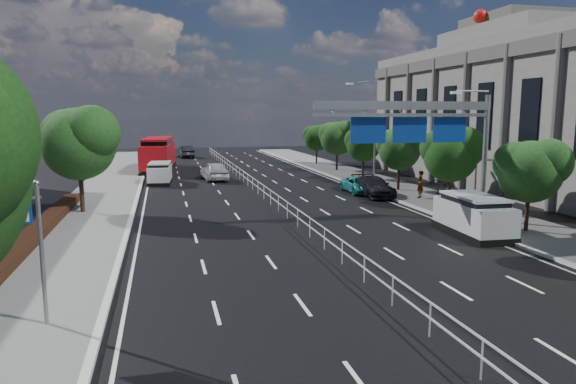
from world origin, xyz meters
name	(u,v)px	position (x,y,z in m)	size (l,w,h in m)	color
ground	(382,297)	(0.00, 0.00, 0.00)	(160.00, 160.00, 0.00)	black
sidewalk_near	(9,329)	(-11.50, 0.00, 0.07)	(5.00, 140.00, 0.14)	slate
kerb_near	(102,321)	(-9.00, 0.00, 0.07)	(0.25, 140.00, 0.15)	silver
median_fence	(260,189)	(0.00, 22.50, 0.53)	(0.05, 85.00, 1.02)	silver
toilet_sign	(22,230)	(-10.95, 0.00, 2.94)	(1.62, 0.18, 4.34)	gray
overhead_gantry	(423,124)	(6.74, 10.05, 5.61)	(10.24, 0.38, 7.45)	gray
streetlight_far	(372,125)	(10.50, 26.00, 5.21)	(2.78, 2.40, 9.00)	gray
civic_hall	(537,112)	(23.72, 22.00, 6.27)	(14.40, 36.00, 14.35)	slate
near_tree_back	(79,140)	(-11.94, 17.97, 4.61)	(4.84, 4.51, 6.69)	black
far_tree_c	(531,168)	(11.24, 6.98, 3.43)	(3.52, 3.28, 4.94)	black
far_tree_d	(452,152)	(11.25, 14.48, 3.69)	(3.85, 3.59, 5.34)	black
far_tree_e	(400,147)	(11.25, 21.98, 3.56)	(3.63, 3.38, 5.13)	black
far_tree_f	(364,143)	(11.24, 29.48, 3.49)	(3.52, 3.28, 5.02)	black
far_tree_g	(338,136)	(11.25, 36.98, 3.75)	(3.96, 3.69, 5.45)	black
far_tree_h	(317,136)	(11.24, 44.48, 3.42)	(3.41, 3.18, 4.91)	black
white_minivan	(160,173)	(-7.36, 31.32, 0.93)	(2.22, 4.51, 1.90)	black
red_bus	(159,153)	(-7.50, 42.34, 1.87)	(3.96, 12.23, 3.59)	black
near_car_silver	(214,171)	(-2.42, 32.64, 0.86)	(2.04, 5.06, 1.72)	#AEB0B6
near_car_dark	(185,151)	(-3.91, 58.96, 0.84)	(1.77, 5.08, 1.67)	black
silver_minivan	(473,215)	(8.30, 7.35, 1.02)	(2.40, 5.09, 2.07)	black
parked_car_teal	(360,185)	(7.95, 22.00, 0.62)	(2.05, 4.44, 1.23)	#1C7F7F
parked_car_dark	(373,186)	(8.30, 20.22, 0.74)	(2.06, 5.08, 1.47)	black
pedestrian_a	(420,184)	(10.89, 17.89, 1.12)	(0.72, 0.47, 1.97)	gray
pedestrian_b	(440,181)	(13.40, 19.38, 1.07)	(0.91, 0.71, 1.86)	gray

